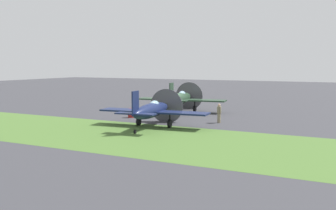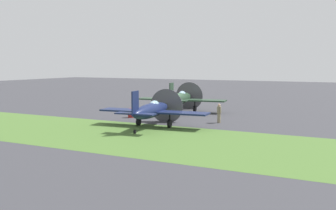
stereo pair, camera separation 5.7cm
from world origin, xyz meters
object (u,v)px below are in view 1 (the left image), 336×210
airplane_lead (181,99)px  airplane_wingman (152,110)px  ground_crew_chief (219,113)px  fuel_drum (131,113)px

airplane_lead → airplane_wingman: 10.45m
airplane_lead → airplane_wingman: bearing=-86.4°
ground_crew_chief → fuel_drum: (-8.88, -0.65, -0.46)m
airplane_lead → ground_crew_chief: airplane_lead is taller
airplane_lead → ground_crew_chief: (6.29, -5.57, -0.56)m
ground_crew_chief → fuel_drum: size_ratio=1.92×
airplane_wingman → ground_crew_chief: airplane_wingman is taller
ground_crew_chief → airplane_lead: bearing=-172.8°
airplane_lead → fuel_drum: bearing=-120.1°
airplane_wingman → fuel_drum: 6.21m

